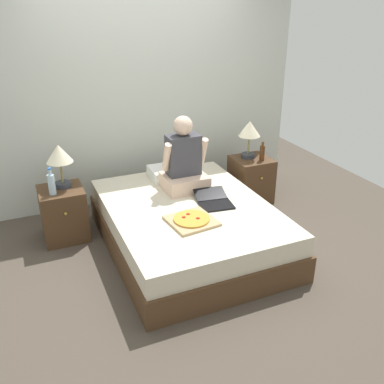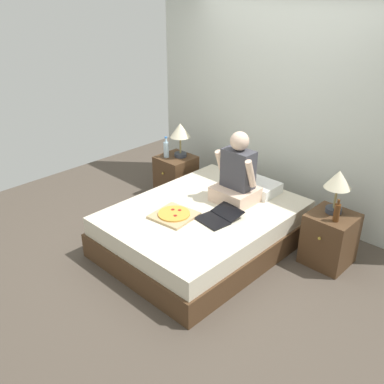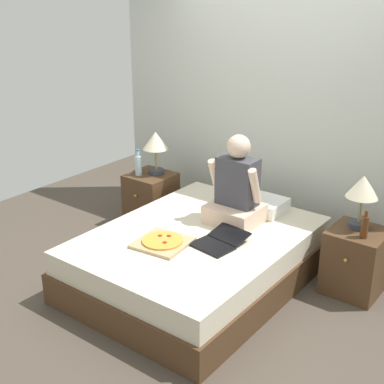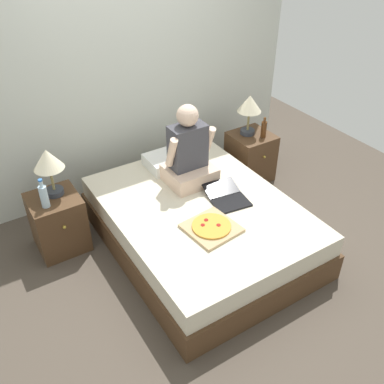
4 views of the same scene
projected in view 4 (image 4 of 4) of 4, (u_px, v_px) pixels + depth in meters
ground_plane at (200, 243)px, 4.10m from camera, size 5.88×5.88×0.00m
wall_back at (127, 73)px, 4.33m from camera, size 3.88×0.12×2.50m
bed at (200, 225)px, 3.96m from camera, size 1.56×2.04×0.46m
nightstand_left at (58, 222)px, 3.92m from camera, size 0.44×0.47×0.55m
lamp_on_left_nightstand at (48, 163)px, 3.62m from camera, size 0.26×0.26×0.45m
water_bottle at (44, 196)px, 3.60m from camera, size 0.07×0.07×0.28m
nightstand_right at (250, 156)px, 4.89m from camera, size 0.44×0.47×0.55m
lamp_on_right_nightstand at (250, 106)px, 4.56m from camera, size 0.26×0.26×0.45m
beer_bottle at (264, 129)px, 4.63m from camera, size 0.06×0.06×0.23m
pillow at (172, 159)px, 4.36m from camera, size 0.52×0.34×0.12m
person_seated at (189, 155)px, 3.99m from camera, size 0.47×0.40×0.78m
laptop at (228, 198)px, 3.88m from camera, size 0.37×0.45×0.07m
pizza_box at (211, 227)px, 3.55m from camera, size 0.44×0.44×0.04m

